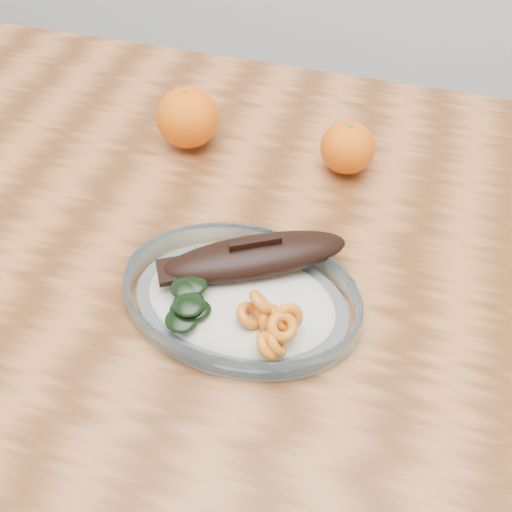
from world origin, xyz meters
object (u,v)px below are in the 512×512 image
at_px(plated_meal, 241,294).
at_px(orange_left, 188,118).
at_px(orange_right, 348,147).
at_px(dining_table, 248,284).

bearing_deg(plated_meal, orange_left, 124.08).
height_order(plated_meal, orange_right, plated_meal).
xyz_separation_m(dining_table, orange_right, (0.09, 0.16, 0.14)).
height_order(orange_left, orange_right, orange_left).
height_order(dining_table, plated_meal, plated_meal).
xyz_separation_m(orange_left, orange_right, (0.23, 0.00, -0.01)).
distance_m(orange_left, orange_right, 0.23).
distance_m(dining_table, orange_right, 0.23).
xyz_separation_m(plated_meal, orange_left, (-0.16, 0.27, 0.03)).
bearing_deg(orange_right, plated_meal, -103.90).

